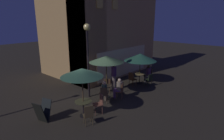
# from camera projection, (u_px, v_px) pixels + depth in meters

# --- Properties ---
(ground_plane) EXTENTS (60.00, 60.00, 0.00)m
(ground_plane) POSITION_uv_depth(u_px,v_px,m) (86.00, 104.00, 10.32)
(ground_plane) COLOR #2D271F
(cafe_building) EXTENTS (8.35, 6.15, 7.98)m
(cafe_building) POSITION_uv_depth(u_px,v_px,m) (98.00, 26.00, 14.50)
(cafe_building) COLOR tan
(cafe_building) RESTS_ON ground
(street_lamp_near_corner) EXTENTS (0.39, 0.39, 4.27)m
(street_lamp_near_corner) POSITION_uv_depth(u_px,v_px,m) (88.00, 43.00, 10.38)
(street_lamp_near_corner) COLOR black
(street_lamp_near_corner) RESTS_ON ground
(menu_sandwich_board) EXTENTS (0.79, 0.71, 0.98)m
(menu_sandwich_board) POSITION_uv_depth(u_px,v_px,m) (43.00, 111.00, 8.40)
(menu_sandwich_board) COLOR black
(menu_sandwich_board) RESTS_ON ground
(cafe_table_0) EXTENTS (0.68, 0.68, 0.72)m
(cafe_table_0) POSITION_uv_depth(u_px,v_px,m) (139.00, 77.00, 13.42)
(cafe_table_0) COLOR black
(cafe_table_0) RESTS_ON ground
(cafe_table_1) EXTENTS (0.79, 0.79, 0.78)m
(cafe_table_1) POSITION_uv_depth(u_px,v_px,m) (83.00, 105.00, 8.83)
(cafe_table_1) COLOR black
(cafe_table_1) RESTS_ON ground
(cafe_table_2) EXTENTS (0.61, 0.61, 0.75)m
(cafe_table_2) POSITION_uv_depth(u_px,v_px,m) (107.00, 90.00, 11.02)
(cafe_table_2) COLOR black
(cafe_table_2) RESTS_ON ground
(patio_umbrella_0) EXTENTS (2.27, 2.27, 2.20)m
(patio_umbrella_0) POSITION_uv_depth(u_px,v_px,m) (140.00, 57.00, 13.05)
(patio_umbrella_0) COLOR black
(patio_umbrella_0) RESTS_ON ground
(patio_umbrella_1) EXTENTS (1.95, 1.95, 2.38)m
(patio_umbrella_1) POSITION_uv_depth(u_px,v_px,m) (82.00, 73.00, 8.42)
(patio_umbrella_1) COLOR black
(patio_umbrella_1) RESTS_ON ground
(patio_umbrella_2) EXTENTS (1.98, 1.98, 2.52)m
(patio_umbrella_2) POSITION_uv_depth(u_px,v_px,m) (106.00, 59.00, 10.54)
(patio_umbrella_2) COLOR black
(patio_umbrella_2) RESTS_ON ground
(cafe_chair_0) EXTENTS (0.52, 0.52, 0.98)m
(cafe_chair_0) POSITION_uv_depth(u_px,v_px,m) (149.00, 74.00, 13.78)
(cafe_chair_0) COLOR brown
(cafe_chair_0) RESTS_ON ground
(cafe_chair_1) EXTENTS (0.48, 0.48, 0.96)m
(cafe_chair_1) POSITION_uv_depth(u_px,v_px,m) (132.00, 78.00, 12.88)
(cafe_chair_1) COLOR brown
(cafe_chair_1) RESTS_ON ground
(cafe_chair_2) EXTENTS (0.48, 0.48, 0.90)m
(cafe_chair_2) POSITION_uv_depth(u_px,v_px,m) (149.00, 79.00, 12.79)
(cafe_chair_2) COLOR black
(cafe_chair_2) RESTS_ON ground
(cafe_chair_3) EXTENTS (0.53, 0.53, 0.96)m
(cafe_chair_3) POSITION_uv_depth(u_px,v_px,m) (88.00, 114.00, 8.06)
(cafe_chair_3) COLOR #4F3E27
(cafe_chair_3) RESTS_ON ground
(cafe_chair_4) EXTENTS (0.59, 0.59, 1.00)m
(cafe_chair_4) POSITION_uv_depth(u_px,v_px,m) (100.00, 102.00, 9.12)
(cafe_chair_4) COLOR brown
(cafe_chair_4) RESTS_ON ground
(cafe_chair_5) EXTENTS (0.53, 0.53, 0.94)m
(cafe_chair_5) POSITION_uv_depth(u_px,v_px,m) (104.00, 93.00, 10.23)
(cafe_chair_5) COLOR brown
(cafe_chair_5) RESTS_ON ground
(cafe_chair_6) EXTENTS (0.54, 0.54, 0.96)m
(cafe_chair_6) POSITION_uv_depth(u_px,v_px,m) (121.00, 90.00, 10.81)
(cafe_chair_6) COLOR brown
(cafe_chair_6) RESTS_ON ground
(cafe_chair_7) EXTENTS (0.59, 0.59, 0.86)m
(cafe_chair_7) POSITION_uv_depth(u_px,v_px,m) (107.00, 84.00, 11.80)
(cafe_chair_7) COLOR #513525
(cafe_chair_7) RESTS_ON ground
(patron_seated_0) EXTENTS (0.55, 0.48, 1.30)m
(patron_seated_0) POSITION_uv_depth(u_px,v_px,m) (148.00, 72.00, 13.69)
(patron_seated_0) COLOR #71675D
(patron_seated_0) RESTS_ON ground
(patron_seated_1) EXTENTS (0.50, 0.45, 1.25)m
(patron_seated_1) POSITION_uv_depth(u_px,v_px,m) (105.00, 90.00, 10.33)
(patron_seated_1) COLOR #7D6851
(patron_seated_1) RESTS_ON ground
(patron_seated_2) EXTENTS (0.46, 0.52, 1.24)m
(patron_seated_2) POSITION_uv_depth(u_px,v_px,m) (119.00, 87.00, 10.81)
(patron_seated_2) COLOR #5E386D
(patron_seated_2) RESTS_ON ground
(patron_standing_3) EXTENTS (0.33, 0.33, 1.77)m
(patron_standing_3) POSITION_uv_depth(u_px,v_px,m) (114.00, 77.00, 12.06)
(patron_standing_3) COLOR #7F6A61
(patron_standing_3) RESTS_ON ground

